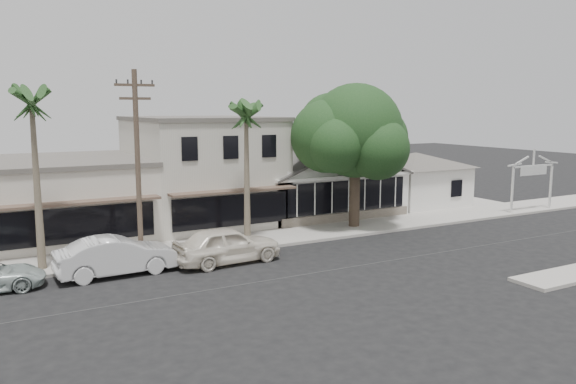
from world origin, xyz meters
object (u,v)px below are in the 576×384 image
arch_sign (533,168)px  car_0 (227,245)px  utility_pole (138,163)px  shade_tree (352,134)px  car_1 (117,256)px

arch_sign → car_0: (-23.79, -1.89, -2.29)m
utility_pole → car_0: bearing=-26.3°
utility_pole → shade_tree: utility_pole is taller
car_1 → car_0: bearing=-97.9°
arch_sign → shade_tree: (-14.05, 1.90, 2.61)m
car_0 → shade_tree: (9.74, 3.78, 4.89)m
car_0 → car_1: size_ratio=0.99×
car_0 → shade_tree: 11.53m
arch_sign → car_1: 28.91m
car_1 → shade_tree: (14.74, 3.26, 4.91)m
utility_pole → shade_tree: size_ratio=1.03×
arch_sign → car_1: size_ratio=0.80×
shade_tree → utility_pole: bearing=-171.5°
arch_sign → utility_pole: utility_pole is taller
arch_sign → shade_tree: bearing=172.3°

